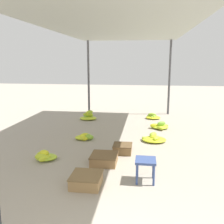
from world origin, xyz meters
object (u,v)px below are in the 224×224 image
object	(u,v)px
stool	(146,164)
crate_near	(122,149)
banana_pile_left_0	(45,157)
banana_pile_left_1	(88,116)
banana_pile_right_2	(153,117)
banana_pile_right_1	(153,139)
crate_mid	(104,159)
banana_pile_right_0	(160,126)
banana_pile_left_2	(85,137)
crate_far	(86,180)

from	to	relation	value
stool	crate_near	bearing A→B (deg)	111.59
banana_pile_left_0	banana_pile_left_1	bearing A→B (deg)	88.95
banana_pile_left_1	banana_pile_right_2	size ratio (longest dim) A/B	1.13
banana_pile_right_1	banana_pile_right_2	world-z (taller)	banana_pile_right_2
banana_pile_right_1	crate_mid	xyz separation A→B (m)	(-1.00, -1.55, 0.03)
banana_pile_right_0	crate_near	distance (m)	2.35
banana_pile_right_1	crate_near	bearing A→B (deg)	-127.19
banana_pile_left_2	banana_pile_left_1	bearing A→B (deg)	100.84
banana_pile_left_2	crate_far	size ratio (longest dim) A/B	1.01
banana_pile_right_1	crate_near	xyz separation A→B (m)	(-0.70, -0.92, 0.03)
banana_pile_left_1	banana_pile_right_2	xyz separation A→B (m)	(2.23, 0.38, -0.03)
banana_pile_left_1	banana_pile_right_2	world-z (taller)	banana_pile_left_1
banana_pile_left_0	crate_mid	distance (m)	1.24
banana_pile_right_0	crate_near	bearing A→B (deg)	-112.91
banana_pile_left_2	banana_pile_right_0	size ratio (longest dim) A/B	0.83
banana_pile_left_0	banana_pile_right_0	bearing A→B (deg)	48.49
banana_pile_left_1	banana_pile_left_0	bearing A→B (deg)	-91.05
banana_pile_left_1	crate_far	world-z (taller)	banana_pile_left_1
banana_pile_left_0	banana_pile_left_2	world-z (taller)	banana_pile_left_0
banana_pile_left_2	crate_near	world-z (taller)	crate_near
stool	banana_pile_left_1	distance (m)	4.76
crate_near	banana_pile_left_1	bearing A→B (deg)	115.75
crate_far	stool	bearing A→B (deg)	16.72
stool	banana_pile_left_2	bearing A→B (deg)	126.42
crate_far	banana_pile_right_1	bearing A→B (deg)	65.22
banana_pile_left_0	crate_near	xyz separation A→B (m)	(1.54, 0.61, 0.03)
crate_far	banana_pile_right_2	bearing A→B (deg)	76.51
banana_pile_right_1	crate_far	xyz separation A→B (m)	(-1.14, -2.47, 0.03)
crate_mid	crate_far	bearing A→B (deg)	-98.60
banana_pile_left_1	crate_far	bearing A→B (deg)	-77.36
banana_pile_left_0	crate_near	size ratio (longest dim) A/B	1.13
banana_pile_right_0	crate_mid	bearing A→B (deg)	-113.55
stool	crate_near	world-z (taller)	stool
stool	banana_pile_right_1	xyz separation A→B (m)	(0.20, 2.18, -0.25)
crate_near	crate_mid	distance (m)	0.70
banana_pile_left_0	banana_pile_right_0	distance (m)	3.71
stool	banana_pile_right_1	world-z (taller)	stool
banana_pile_left_2	banana_pile_right_1	world-z (taller)	banana_pile_right_1
banana_pile_left_1	banana_pile_right_0	xyz separation A→B (m)	(2.39, -0.89, -0.03)
stool	banana_pile_left_1	xyz separation A→B (m)	(-1.98, 4.33, -0.21)
banana_pile_left_2	crate_mid	size ratio (longest dim) A/B	0.97
crate_near	crate_far	bearing A→B (deg)	-105.94
banana_pile_left_1	crate_mid	bearing A→B (deg)	-72.39
banana_pile_right_1	banana_pile_left_1	bearing A→B (deg)	135.39
banana_pile_left_2	crate_mid	xyz separation A→B (m)	(0.75, -1.47, 0.03)
stool	banana_pile_left_1	world-z (taller)	stool
banana_pile_left_2	crate_mid	bearing A→B (deg)	-63.05
banana_pile_left_0	crate_far	size ratio (longest dim) A/B	0.93
crate_mid	banana_pile_right_2	bearing A→B (deg)	75.43
banana_pile_right_2	crate_mid	distance (m)	4.21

